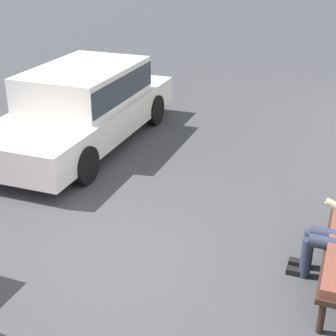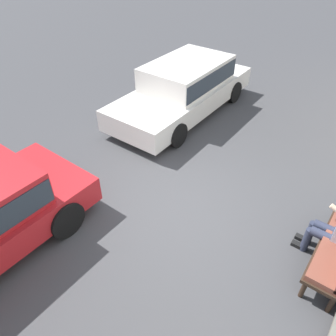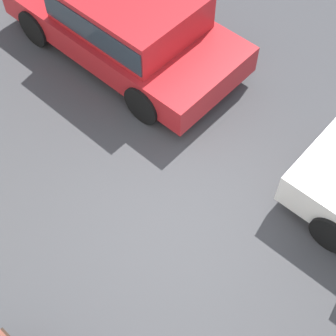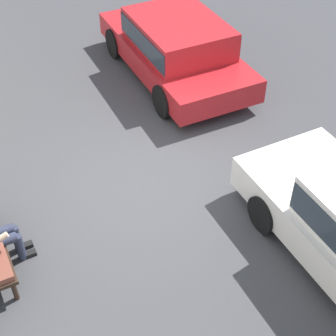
% 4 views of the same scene
% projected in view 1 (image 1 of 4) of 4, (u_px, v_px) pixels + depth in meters
% --- Properties ---
extents(ground_plane, '(60.00, 60.00, 0.00)m').
position_uv_depth(ground_plane, '(99.00, 257.00, 6.19)').
color(ground_plane, '#424244').
extents(parked_car_near, '(4.67, 1.88, 1.40)m').
position_uv_depth(parked_car_near, '(83.00, 103.00, 9.30)').
color(parked_car_near, white).
rests_on(parked_car_near, ground_plane).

